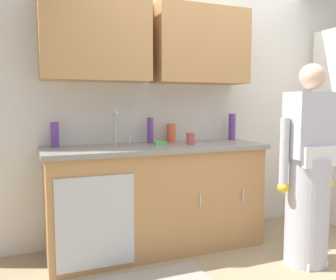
# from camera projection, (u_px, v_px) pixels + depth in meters

# --- Properties ---
(ground_plane) EXTENTS (9.00, 9.00, 0.00)m
(ground_plane) POSITION_uv_depth(u_px,v_px,m) (252.00, 270.00, 2.84)
(ground_plane) COLOR #998466
(kitchen_wall_with_uppers) EXTENTS (4.80, 0.44, 2.70)m
(kitchen_wall_with_uppers) POSITION_uv_depth(u_px,v_px,m) (185.00, 87.00, 3.56)
(kitchen_wall_with_uppers) COLOR beige
(kitchen_wall_with_uppers) RESTS_ON ground
(counter_cabinet) EXTENTS (1.90, 0.62, 0.90)m
(counter_cabinet) POSITION_uv_depth(u_px,v_px,m) (156.00, 200.00, 3.24)
(counter_cabinet) COLOR #B27F4C
(counter_cabinet) RESTS_ON ground
(countertop) EXTENTS (1.96, 0.66, 0.04)m
(countertop) POSITION_uv_depth(u_px,v_px,m) (156.00, 148.00, 3.19)
(countertop) COLOR gray
(countertop) RESTS_ON counter_cabinet
(sink) EXTENTS (0.50, 0.36, 0.35)m
(sink) POSITION_uv_depth(u_px,v_px,m) (124.00, 148.00, 3.09)
(sink) COLOR #B7BABF
(sink) RESTS_ON counter_cabinet
(person_at_sink) EXTENTS (0.55, 0.34, 1.62)m
(person_at_sink) POSITION_uv_depth(u_px,v_px,m) (308.00, 180.00, 2.91)
(person_at_sink) COLOR white
(person_at_sink) RESTS_ON ground
(bottle_soap) EXTENTS (0.06, 0.06, 0.24)m
(bottle_soap) POSITION_uv_depth(u_px,v_px,m) (150.00, 130.00, 3.37)
(bottle_soap) COLOR #66388C
(bottle_soap) RESTS_ON countertop
(bottle_water_tall) EXTENTS (0.07, 0.07, 0.21)m
(bottle_water_tall) POSITION_uv_depth(u_px,v_px,m) (55.00, 135.00, 3.06)
(bottle_water_tall) COLOR #66388C
(bottle_water_tall) RESTS_ON countertop
(bottle_dish_liquid) EXTENTS (0.08, 0.08, 0.18)m
(bottle_dish_liquid) POSITION_uv_depth(u_px,v_px,m) (171.00, 133.00, 3.47)
(bottle_dish_liquid) COLOR #E05933
(bottle_dish_liquid) RESTS_ON countertop
(bottle_water_short) EXTENTS (0.07, 0.07, 0.27)m
(bottle_water_short) POSITION_uv_depth(u_px,v_px,m) (232.00, 127.00, 3.69)
(bottle_water_short) COLOR #66388C
(bottle_water_short) RESTS_ON countertop
(cup_by_sink) EXTENTS (0.08, 0.08, 0.11)m
(cup_by_sink) POSITION_uv_depth(u_px,v_px,m) (191.00, 139.00, 3.26)
(cup_by_sink) COLOR #B24C47
(cup_by_sink) RESTS_ON countertop
(knife_on_counter) EXTENTS (0.08, 0.24, 0.01)m
(knife_on_counter) POSITION_uv_depth(u_px,v_px,m) (209.00, 141.00, 3.54)
(knife_on_counter) COLOR silver
(knife_on_counter) RESTS_ON countertop
(sponge) EXTENTS (0.11, 0.07, 0.03)m
(sponge) POSITION_uv_depth(u_px,v_px,m) (160.00, 143.00, 3.24)
(sponge) COLOR #4CBF4C
(sponge) RESTS_ON countertop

